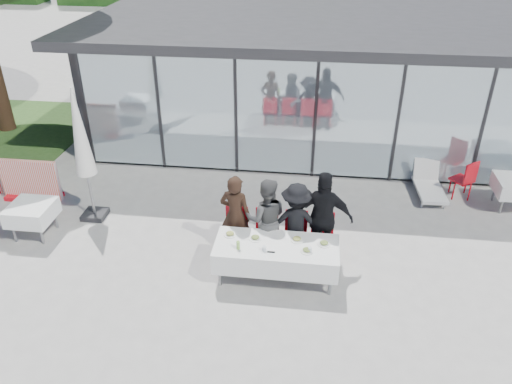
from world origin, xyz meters
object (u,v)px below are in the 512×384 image
diner_chair_a (236,228)px  plate_b (255,238)px  diner_a (236,215)px  diner_chair_d (322,234)px  spare_table_left (32,212)px  folded_eyeglasses (271,252)px  diner_chair_b (266,230)px  diner_chair_c (296,232)px  diner_b (266,218)px  diner_c (296,222)px  diner_d (323,218)px  plate_c (297,239)px  plate_d (324,243)px  plate_a (230,234)px  spare_chair_b (466,178)px  dining_table (276,254)px  juice_bottle (238,245)px  market_umbrella (81,140)px  lounger (428,183)px  plate_extra (307,250)px

diner_chair_a → plate_b: (0.46, -0.61, 0.24)m
diner_a → diner_chair_a: 0.33m
diner_chair_d → spare_table_left: size_ratio=1.13×
diner_a → folded_eyeglasses: bearing=141.6°
diner_chair_b → diner_chair_c: bearing=0.0°
plate_b → folded_eyeglasses: bearing=-48.3°
spare_table_left → diner_chair_a: bearing=-0.1°
diner_chair_a → diner_chair_c: size_ratio=1.00×
diner_b → folded_eyeglasses: 0.96m
diner_chair_a → diner_chair_b: same height
diner_c → diner_d: size_ratio=0.85×
diner_b → plate_c: diner_b is taller
plate_d → diner_b: bearing=152.4°
diner_c → plate_a: (-1.20, -0.51, -0.03)m
diner_chair_a → spare_chair_b: same height
dining_table → plate_d: (0.85, 0.12, 0.24)m
diner_chair_b → juice_bottle: 1.08m
diner_c → market_umbrella: (-4.53, 0.88, 1.08)m
diner_b → diner_chair_b: 0.31m
dining_table → market_umbrella: size_ratio=0.75×
folded_eyeglasses → lounger: 5.20m
diner_c → plate_d: size_ratio=6.80×
diner_d → plate_extra: bearing=76.2°
juice_bottle → plate_d: bearing=12.2°
diner_b → spare_chair_b: (4.40, 2.78, -0.31)m
plate_b → juice_bottle: 0.44m
diner_b → plate_d: (1.12, -0.59, -0.07)m
diner_c → lounger: (3.05, 2.93, -0.55)m
diner_d → dining_table: bearing=44.6°
diner_c → spare_table_left: size_ratio=1.88×
diner_chair_c → spare_chair_b: size_ratio=1.00×
plate_a → juice_bottle: juice_bottle is taller
diner_c → spare_table_left: (-5.48, 0.05, -0.25)m
lounger → plate_extra: bearing=-126.7°
diner_chair_d → folded_eyeglasses: 1.35m
dining_table → plate_b: 0.49m
diner_chair_d → spare_table_left: diner_chair_d is taller
diner_chair_a → plate_b: diner_chair_a is taller
diner_a → diner_chair_c: diner_a is taller
diner_chair_c → plate_extra: bearing=-74.4°
diner_a → diner_chair_c: bearing=-166.2°
spare_table_left → market_umbrella: bearing=41.2°
diner_a → plate_b: size_ratio=7.25×
diner_chair_c → plate_d: bearing=-49.3°
plate_d → spare_table_left: size_ratio=0.28×
plate_a → diner_chair_b: bearing=41.8°
diner_b → diner_chair_c: size_ratio=1.73×
diner_chair_d → spare_chair_b: 4.30m
diner_chair_b → diner_chair_c: same height
diner_chair_d → plate_b: bearing=-153.5°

